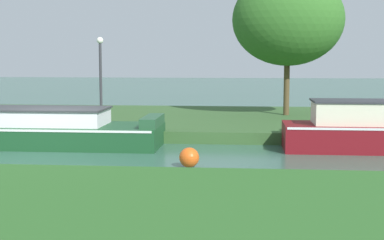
# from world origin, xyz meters

# --- Properties ---
(ground_plane) EXTENTS (120.00, 120.00, 0.00)m
(ground_plane) POSITION_xyz_m (0.00, 0.00, 0.00)
(ground_plane) COLOR #345E4E
(riverbank_far) EXTENTS (72.00, 10.00, 0.40)m
(riverbank_far) POSITION_xyz_m (0.00, 7.00, 0.20)
(riverbank_far) COLOR #33572A
(riverbank_far) RESTS_ON ground_plane
(maroon_barge) EXTENTS (4.24, 1.92, 1.57)m
(maroon_barge) POSITION_xyz_m (9.42, 1.20, 0.66)
(maroon_barge) COLOR maroon
(maroon_barge) RESTS_ON ground_plane
(forest_narrowboat) EXTENTS (7.97, 2.43, 1.25)m
(forest_narrowboat) POSITION_xyz_m (-0.77, 1.20, 0.55)
(forest_narrowboat) COLOR #194725
(forest_narrowboat) RESTS_ON ground_plane
(willow_tree_left) EXTENTS (4.69, 3.67, 5.99)m
(willow_tree_left) POSITION_xyz_m (7.78, 7.78, 4.44)
(willow_tree_left) COLOR #4F3E25
(willow_tree_left) RESTS_ON riverbank_far
(lamp_post) EXTENTS (0.24, 0.24, 3.21)m
(lamp_post) POSITION_xyz_m (0.71, 3.84, 2.40)
(lamp_post) COLOR #333338
(lamp_post) RESTS_ON riverbank_far
(channel_buoy) EXTENTS (0.53, 0.53, 0.53)m
(channel_buoy) POSITION_xyz_m (4.56, -1.99, 0.27)
(channel_buoy) COLOR #E55919
(channel_buoy) RESTS_ON ground_plane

